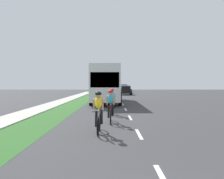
# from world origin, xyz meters

# --- Properties ---
(ground_plane) EXTENTS (120.00, 120.00, 0.00)m
(ground_plane) POSITION_xyz_m (0.00, 20.00, 0.00)
(ground_plane) COLOR #38383A
(grass_verge) EXTENTS (2.05, 70.00, 0.01)m
(grass_verge) POSITION_xyz_m (-4.48, 20.00, 0.00)
(grass_verge) COLOR #2D6026
(grass_verge) RESTS_ON ground_plane
(sidewalk_concrete) EXTENTS (1.69, 70.00, 0.10)m
(sidewalk_concrete) POSITION_xyz_m (-6.35, 20.00, 0.00)
(sidewalk_concrete) COLOR #B2ADA3
(sidewalk_concrete) RESTS_ON ground_plane
(lane_markings_center) EXTENTS (0.12, 53.49, 0.01)m
(lane_markings_center) POSITION_xyz_m (0.00, 24.00, 0.00)
(lane_markings_center) COLOR white
(lane_markings_center) RESTS_ON ground_plane
(cyclist_lead) EXTENTS (0.42, 1.72, 1.58)m
(cyclist_lead) POSITION_xyz_m (-1.49, 6.91, 0.81)
(cyclist_lead) COLOR black
(cyclist_lead) RESTS_ON ground_plane
(cyclist_trailing) EXTENTS (0.42, 1.72, 1.58)m
(cyclist_trailing) POSITION_xyz_m (-1.06, 9.34, 0.81)
(cyclist_trailing) COLOR black
(cyclist_trailing) RESTS_ON ground_plane
(cyclist_distant) EXTENTS (0.42, 1.72, 1.58)m
(cyclist_distant) POSITION_xyz_m (-1.00, 12.35, 0.81)
(cyclist_distant) COLOR black
(cyclist_distant) RESTS_ON ground_plane
(bus_white) EXTENTS (2.78, 11.60, 3.48)m
(bus_white) POSITION_xyz_m (-1.55, 22.37, 1.98)
(bus_white) COLOR silver
(bus_white) RESTS_ON ground_plane
(sedan_black) EXTENTS (1.98, 4.30, 1.52)m
(sedan_black) POSITION_xyz_m (1.39, 39.64, 0.77)
(sedan_black) COLOR black
(sedan_black) RESTS_ON ground_plane
(pickup_silver) EXTENTS (2.22, 5.10, 1.64)m
(pickup_silver) POSITION_xyz_m (1.72, 48.30, 0.83)
(pickup_silver) COLOR #A5A8AD
(pickup_silver) RESTS_ON ground_plane
(suv_blue) EXTENTS (2.15, 4.70, 1.79)m
(suv_blue) POSITION_xyz_m (1.88, 58.05, 0.95)
(suv_blue) COLOR #23389E
(suv_blue) RESTS_ON ground_plane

